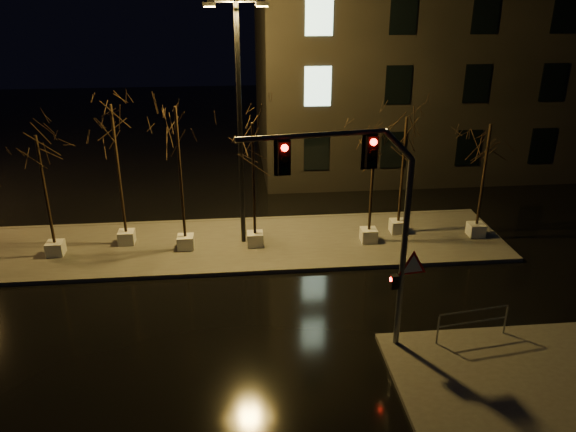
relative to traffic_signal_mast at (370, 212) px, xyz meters
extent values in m
plane|color=black|center=(-3.43, 1.65, -4.51)|extent=(90.00, 90.00, 0.00)
cube|color=#47443F|center=(-3.43, 7.65, -4.43)|extent=(22.00, 5.00, 0.15)
cube|color=#47443F|center=(4.07, -1.85, -4.43)|extent=(7.00, 5.00, 0.15)
cube|color=black|center=(10.57, 19.65, 2.99)|extent=(25.00, 12.00, 15.00)
cube|color=silver|center=(-10.79, 7.23, -4.08)|extent=(0.65, 0.65, 0.55)
cylinder|color=black|center=(-10.79, 7.23, -1.64)|extent=(0.11, 0.11, 4.32)
cube|color=silver|center=(-8.15, 8.02, -4.08)|extent=(0.65, 0.65, 0.55)
cylinder|color=black|center=(-8.15, 8.02, -1.18)|extent=(0.11, 0.11, 5.24)
cube|color=silver|center=(-5.68, 7.30, -4.08)|extent=(0.65, 0.65, 0.55)
cylinder|color=black|center=(-5.68, 7.30, -1.17)|extent=(0.11, 0.11, 5.26)
cube|color=silver|center=(-2.86, 7.34, -4.08)|extent=(0.65, 0.65, 0.55)
cylinder|color=black|center=(-2.86, 7.34, -1.51)|extent=(0.11, 0.11, 4.58)
cube|color=silver|center=(1.88, 7.25, -4.08)|extent=(0.65, 0.65, 0.55)
cylinder|color=black|center=(1.88, 7.25, -1.78)|extent=(0.11, 0.11, 4.05)
cube|color=silver|center=(3.35, 8.03, -4.08)|extent=(0.65, 0.65, 0.55)
cylinder|color=black|center=(3.35, 8.03, -1.56)|extent=(0.11, 0.11, 4.50)
cube|color=silver|center=(6.57, 7.35, -4.08)|extent=(0.65, 0.65, 0.55)
cylinder|color=black|center=(6.57, 7.35, -1.66)|extent=(0.11, 0.11, 4.30)
cylinder|color=slate|center=(1.07, 0.15, -1.48)|extent=(0.17, 0.17, 5.76)
cylinder|color=slate|center=(-1.63, -0.22, 2.21)|extent=(3.82, 0.65, 0.13)
cube|color=black|center=(-0.08, -0.01, 1.68)|extent=(0.31, 0.25, 0.86)
cube|color=black|center=(-2.36, -0.32, 1.68)|extent=(0.31, 0.25, 0.86)
cube|color=black|center=(0.86, 0.12, -2.24)|extent=(0.23, 0.20, 0.43)
cone|color=red|center=(1.36, 0.14, -1.76)|extent=(0.99, 0.16, 1.00)
sphere|color=#FF0C07|center=(1.07, 0.15, 1.97)|extent=(0.17, 0.17, 0.17)
cylinder|color=black|center=(-3.33, 7.76, 0.35)|extent=(0.19, 0.19, 9.41)
cylinder|color=black|center=(-3.33, 7.76, 5.06)|extent=(2.07, 0.22, 0.09)
cube|color=yellow|center=(-4.27, 7.71, 4.92)|extent=(0.49, 0.29, 0.19)
cube|color=yellow|center=(-2.39, 7.82, 4.92)|extent=(0.49, 0.29, 0.19)
cylinder|color=slate|center=(2.27, -0.02, -3.89)|extent=(0.05, 0.05, 0.93)
cylinder|color=slate|center=(4.53, 0.31, -3.89)|extent=(0.05, 0.05, 0.93)
cylinder|color=slate|center=(3.40, 0.15, -3.37)|extent=(2.26, 0.37, 0.04)
cylinder|color=slate|center=(3.40, 0.15, -3.79)|extent=(2.26, 0.37, 0.04)
camera|label=1|loc=(-3.54, -13.59, 5.72)|focal=35.00mm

